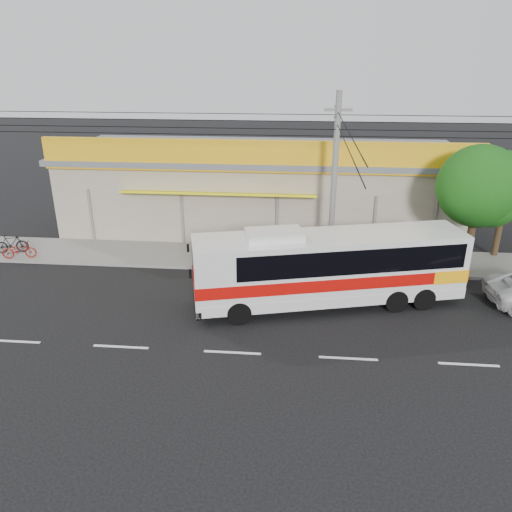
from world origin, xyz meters
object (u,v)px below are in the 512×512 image
Objects in this scene: motorbike_red at (19,250)px; tree_far at (510,187)px; utility_pole at (337,125)px; motorbike_dark at (11,244)px; tree_near at (482,190)px; coach_bus at (333,264)px.

motorbike_red is 0.30× the size of tree_far.
motorbike_dark is at bearing -179.86° from utility_pole.
tree_far is at bearing 46.97° from tree_near.
utility_pole reaches higher than motorbike_dark.
motorbike_dark is (-0.76, 0.66, 0.06)m from motorbike_red.
motorbike_dark is at bearing 35.95° from motorbike_red.
tree_near is at bearing 14.25° from coach_bus.
motorbike_red is 0.05× the size of utility_pole.
coach_bus is 10.53m from tree_far.
coach_bus reaches higher than motorbike_dark.
utility_pole reaches higher than tree_near.
motorbike_dark is 0.30× the size of tree_far.
motorbike_red is at bearing -146.47° from motorbike_dark.
coach_bus is 6.86× the size of motorbike_dark.
coach_bus is 7.77m from tree_near.
tree_far is at bearing -101.11° from motorbike_dark.
motorbike_red is 24.20m from tree_far.
motorbike_dark is at bearing 179.11° from tree_near.
tree_near is (6.52, 3.54, 2.30)m from coach_bus.
tree_near is 1.12× the size of tree_far.
coach_bus is at bearing -151.50° from tree_near.
utility_pole is (0.09, 3.93, 4.96)m from coach_bus.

